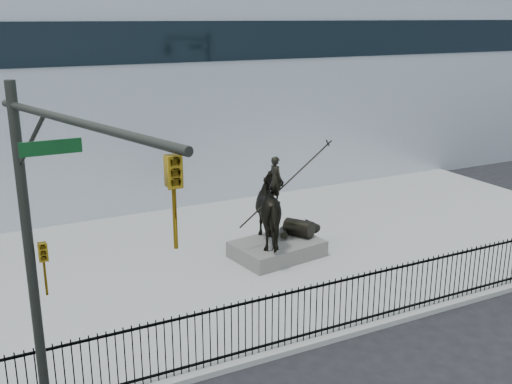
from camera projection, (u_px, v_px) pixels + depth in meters
name	position (u px, v px, depth m)	size (l,w,h in m)	color
ground	(357.00, 363.00, 14.32)	(120.00, 120.00, 0.00)	black
plaza	(233.00, 259.00, 20.28)	(30.00, 12.00, 0.15)	#9A9A98
building	(123.00, 88.00, 30.14)	(44.00, 14.00, 9.00)	silver
picket_fence	(329.00, 307.00, 15.13)	(22.10, 0.10, 1.50)	black
statue_plinth	(277.00, 249.00, 20.21)	(2.86, 1.97, 0.54)	#5A5852
equestrian_statue	(279.00, 210.00, 19.84)	(3.63, 2.51, 3.11)	black
traffic_signal_left	(52.00, 269.00, 9.70)	(1.52, 4.84, 7.00)	#262823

